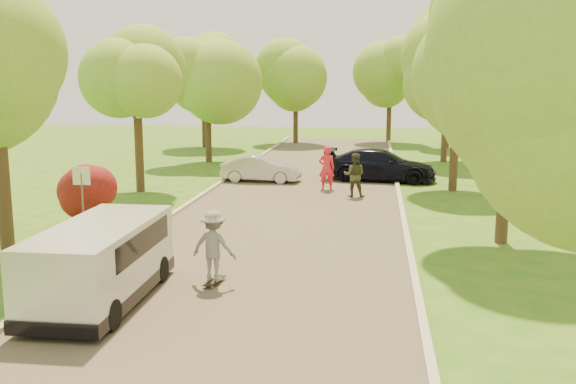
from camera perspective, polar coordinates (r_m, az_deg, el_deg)
The scene contains 23 objects.
ground at distance 15.30m, azimuth -4.09°, elevation -8.30°, with size 100.00×100.00×0.00m, color #296518.
road at distance 22.92m, azimuth 0.02°, elevation -2.06°, with size 8.00×60.00×0.01m, color #4C4438.
curb_left at distance 23.79m, azimuth -9.69°, elevation -1.62°, with size 0.18×60.00×0.12m, color #B2AD9E.
curb_right at distance 22.73m, azimuth 10.20°, elevation -2.18°, with size 0.18×60.00×0.12m, color #B2AD9E.
street_sign at distance 20.50m, azimuth -17.85°, elevation 0.45°, with size 0.55×0.06×2.17m.
red_shrub at distance 22.12m, azimuth -17.29°, elevation -0.07°, with size 1.70×1.70×1.95m.
tree_l_mida at distance 17.85m, azimuth -24.15°, elevation 10.35°, with size 4.71×4.60×7.39m.
tree_l_midb at distance 28.00m, azimuth -12.96°, elevation 9.33°, with size 4.30×4.20×6.62m.
tree_l_far at distance 37.42m, azimuth -6.90°, elevation 10.98°, with size 4.92×4.80×7.79m.
tree_r_mida at distance 19.63m, azimuth 19.94°, elevation 11.58°, with size 5.13×5.00×7.95m.
tree_r_midb at distance 28.43m, azimuth 15.23°, elevation 9.84°, with size 4.51×4.40×7.01m.
tree_r_far at distance 38.45m, azimuth 14.36°, elevation 11.26°, with size 5.33×5.20×8.34m.
tree_bg_a at distance 45.76m, azimuth -7.27°, elevation 10.59°, with size 5.12×5.00×7.72m.
tree_bg_b at distance 46.50m, azimuth 14.47°, elevation 10.63°, with size 5.12×5.00×7.95m.
tree_bg_c at distance 48.56m, azimuth 0.94°, elevation 10.29°, with size 4.92×4.80×7.33m.
tree_bg_d at distance 50.22m, azimuth 9.33°, elevation 10.49°, with size 5.12×5.00×7.72m.
minivan at distance 14.52m, azimuth -16.24°, elevation -5.93°, with size 1.90×4.68×1.73m.
silver_sedan at distance 30.30m, azimuth -2.41°, elevation 2.07°, with size 1.29×3.71×1.22m, color #B4B3B8.
dark_sedan at distance 30.83m, azimuth 8.24°, elevation 2.38°, with size 2.12×5.21×1.51m, color black.
longboard at distance 15.40m, azimuth -6.55°, elevation -7.85°, with size 0.39×0.89×0.10m.
skateboarder at distance 15.16m, azimuth -6.62°, elevation -4.77°, with size 1.09×0.62×1.68m, color slate.
person_striped at distance 28.02m, azimuth 3.46°, elevation 2.13°, with size 0.70×0.46×1.92m, color red.
person_olive at distance 26.42m, azimuth 5.92°, elevation 1.50°, with size 0.89×0.69×1.82m, color #353821.
Camera 1 is at (3.04, -14.21, 4.81)m, focal length 40.00 mm.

